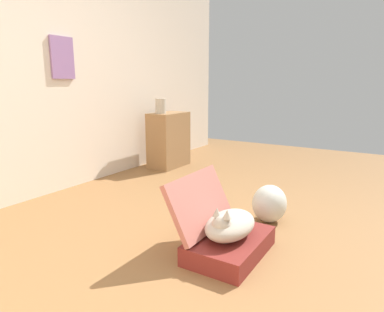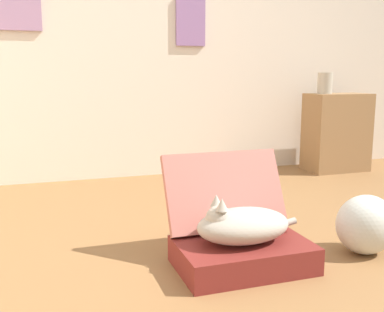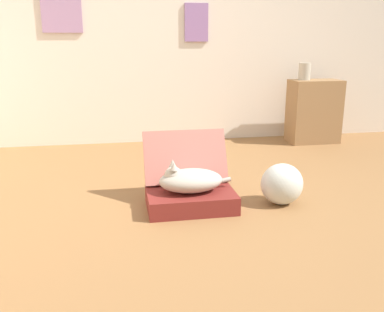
# 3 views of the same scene
# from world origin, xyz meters

# --- Properties ---
(ground_plane) EXTENTS (7.68, 7.68, 0.00)m
(ground_plane) POSITION_xyz_m (0.00, 0.00, 0.00)
(ground_plane) COLOR olive
(ground_plane) RESTS_ON ground
(wall_back) EXTENTS (6.40, 0.15, 2.60)m
(wall_back) POSITION_xyz_m (-0.00, 2.26, 1.30)
(wall_back) COLOR beige
(wall_back) RESTS_ON ground
(suitcase_base) EXTENTS (0.61, 0.40, 0.12)m
(suitcase_base) POSITION_xyz_m (-0.23, 0.13, 0.06)
(suitcase_base) COLOR maroon
(suitcase_base) RESTS_ON ground
(suitcase_lid) EXTENTS (0.61, 0.21, 0.37)m
(suitcase_lid) POSITION_xyz_m (-0.23, 0.35, 0.31)
(suitcase_lid) COLOR #B26356
(suitcase_lid) RESTS_ON suitcase_base
(cat) EXTENTS (0.52, 0.28, 0.23)m
(cat) POSITION_xyz_m (-0.24, 0.13, 0.21)
(cat) COLOR #B2A899
(cat) RESTS_ON suitcase_base
(plastic_bag_white) EXTENTS (0.30, 0.27, 0.30)m
(plastic_bag_white) POSITION_xyz_m (0.42, 0.09, 0.15)
(plastic_bag_white) COLOR silver
(plastic_bag_white) RESTS_ON ground
(side_table) EXTENTS (0.56, 0.32, 0.71)m
(side_table) POSITION_xyz_m (1.51, 1.85, 0.36)
(side_table) COLOR olive
(side_table) RESTS_ON ground
(vase_tall) EXTENTS (0.13, 0.13, 0.19)m
(vase_tall) POSITION_xyz_m (1.37, 1.87, 0.81)
(vase_tall) COLOR #B7AD99
(vase_tall) RESTS_ON side_table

